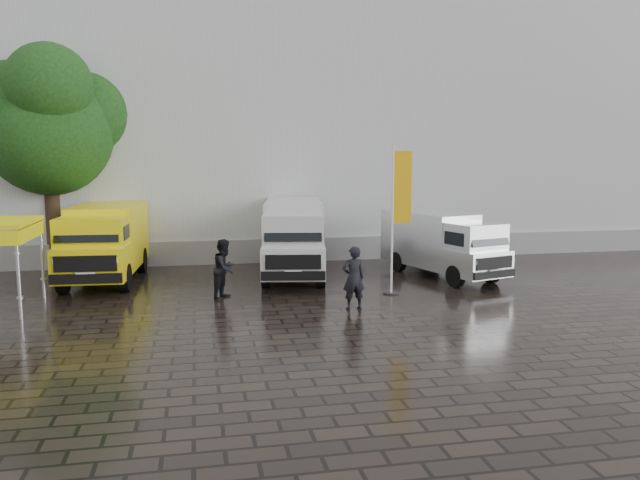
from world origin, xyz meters
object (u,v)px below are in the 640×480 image
at_px(person_front, 354,278).
at_px(van_silver, 442,245).
at_px(flagpole, 398,212).
at_px(wheelie_bin, 430,247).
at_px(van_white, 294,240).
at_px(person_tent, 225,269).
at_px(van_yellow, 105,244).

bearing_deg(person_front, van_silver, -141.84).
bearing_deg(person_front, flagpole, -142.48).
bearing_deg(flagpole, person_front, -137.20).
distance_m(wheelie_bin, person_front, 9.79).
bearing_deg(van_silver, van_white, 151.49).
bearing_deg(wheelie_bin, person_tent, -165.29).
xyz_separation_m(van_yellow, van_white, (6.77, -0.37, 0.04)).
distance_m(flagpole, person_front, 3.14).
xyz_separation_m(wheelie_bin, person_tent, (-9.12, -5.84, 0.42)).
height_order(flagpole, person_tent, flagpole).
height_order(wheelie_bin, person_tent, person_tent).
relative_size(van_yellow, wheelie_bin, 5.67).
relative_size(van_silver, flagpole, 1.13).
xyz_separation_m(van_silver, flagpole, (-2.56, -2.46, 1.50)).
height_order(van_yellow, van_white, van_white).
bearing_deg(person_tent, flagpole, -64.16).
height_order(wheelie_bin, person_front, person_front).
distance_m(flagpole, person_tent, 5.83).
bearing_deg(flagpole, van_white, 128.25).
distance_m(van_silver, person_front, 6.16).
xyz_separation_m(van_yellow, person_front, (7.70, -5.75, -0.41)).
bearing_deg(wheelie_bin, van_yellow, 172.18).
relative_size(van_silver, person_front, 2.92).
distance_m(van_white, wheelie_bin, 7.03).
bearing_deg(van_white, wheelie_bin, 32.15).
bearing_deg(person_tent, van_white, -10.01).
bearing_deg(person_front, person_tent, -37.18).
bearing_deg(van_white, person_tent, -121.68).
height_order(van_silver, person_front, van_silver).
bearing_deg(van_silver, flagpole, -152.69).
bearing_deg(van_silver, person_front, -153.16).
height_order(van_white, person_tent, van_white).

